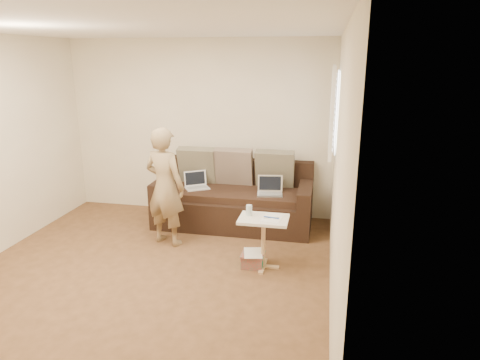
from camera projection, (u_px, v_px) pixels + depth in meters
The scene contains 17 objects.
floor at pixel (142, 280), 4.65m from camera, with size 4.50×4.50×0.00m, color #4D341C.
ceiling at pixel (125, 27), 3.93m from camera, with size 4.50×4.50×0.00m, color white.
wall_back at pixel (199, 128), 6.41m from camera, with size 4.00×4.00×0.00m, color beige.
wall_right at pixel (338, 174), 3.91m from camera, with size 4.50×4.50×0.00m, color beige.
window_blinds at pixel (334, 111), 5.22m from camera, with size 0.12×0.88×1.08m, color white, non-canonical shape.
sofa at pixel (234, 196), 6.08m from camera, with size 2.20×0.95×0.85m, color black, non-canonical shape.
pillow_left at pixel (197, 165), 6.32m from camera, with size 0.55×0.14×0.55m, color #635949, non-canonical shape.
pillow_mid at pixel (234, 167), 6.23m from camera, with size 0.55×0.14×0.55m, color #6E594F, non-canonical shape.
pillow_right at pixel (275, 169), 6.11m from camera, with size 0.55×0.14×0.55m, color #635949, non-canonical shape.
laptop_silver at pixel (270, 195), 5.83m from camera, with size 0.34×0.25×0.23m, color #B7BABC, non-canonical shape.
laptop_white at pixel (197, 189), 6.11m from camera, with size 0.32×0.24×0.24m, color white, non-canonical shape.
person at pixel (165, 187), 5.37m from camera, with size 0.56×0.38×1.52m, color olive.
side_table at pixel (263, 243), 4.85m from camera, with size 0.55×0.38×0.60m, color silver, non-canonical shape.
drinking_glass at pixel (249, 210), 4.83m from camera, with size 0.07×0.07×0.12m, color silver, non-canonical shape.
scissors at pixel (271, 218), 4.75m from camera, with size 0.18×0.10×0.02m, color silver, non-canonical shape.
paper_on_table at pixel (272, 218), 4.77m from camera, with size 0.21×0.30×0.00m, color white, non-canonical shape.
striped_box at pixel (253, 259), 4.94m from camera, with size 0.26×0.26×0.17m, color red, non-canonical shape.
Camera 1 is at (1.88, -3.87, 2.33)m, focal length 31.99 mm.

